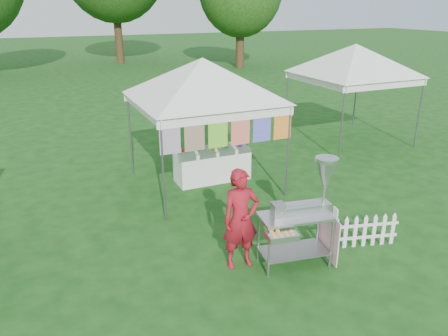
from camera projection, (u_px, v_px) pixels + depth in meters
name	position (u px, v px, depth m)	size (l,w,h in m)	color
ground	(279.00, 254.00, 7.63)	(120.00, 120.00, 0.00)	#133F12
canopy_main	(202.00, 58.00, 9.56)	(4.24, 4.24, 3.45)	#59595E
canopy_right	(356.00, 44.00, 12.95)	(4.24, 4.24, 3.45)	#59595E
donut_cart	(308.00, 204.00, 7.02)	(1.42, 0.88, 1.83)	gray
vendor	(241.00, 219.00, 7.03)	(0.62, 0.41, 1.69)	maroon
picket_fence	(360.00, 232.00, 7.77)	(1.40, 0.39, 0.56)	white
display_table	(212.00, 164.00, 10.73)	(1.80, 0.70, 0.81)	white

